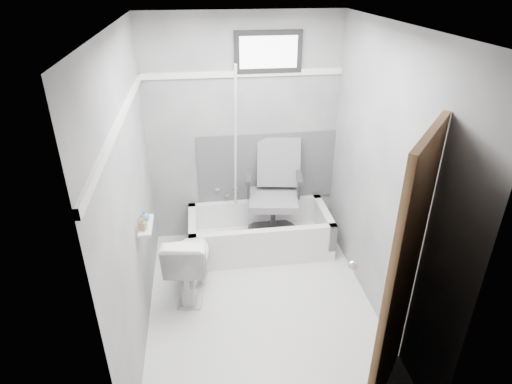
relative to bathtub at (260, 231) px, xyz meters
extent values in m
plane|color=white|center=(-0.12, -0.93, -0.21)|extent=(2.60, 2.60, 0.00)
plane|color=silver|center=(-0.12, -0.93, 2.19)|extent=(2.60, 2.60, 0.00)
cube|color=slate|center=(-0.12, 0.37, 0.99)|extent=(2.00, 0.02, 2.40)
cube|color=slate|center=(-0.12, -2.23, 0.99)|extent=(2.00, 0.02, 2.40)
cube|color=slate|center=(-1.12, -0.93, 0.99)|extent=(0.02, 2.60, 2.40)
cube|color=slate|center=(0.88, -0.93, 0.99)|extent=(0.02, 2.60, 2.40)
imported|color=white|center=(-0.74, -0.61, 0.13)|extent=(0.49, 0.74, 0.68)
cube|color=#4C4C4F|center=(0.13, 0.36, 0.59)|extent=(1.50, 0.02, 0.78)
cube|color=white|center=(-0.12, 0.36, 1.61)|extent=(2.00, 0.02, 0.06)
cube|color=white|center=(-1.11, -0.93, 1.61)|extent=(0.02, 2.60, 0.06)
cylinder|color=silver|center=(-0.23, 0.13, 0.84)|extent=(0.02, 0.47, 1.90)
cube|color=silver|center=(-1.05, -0.85, 0.69)|extent=(0.10, 0.32, 0.02)
imported|color=#9A764D|center=(-1.06, -0.93, 0.76)|extent=(0.06, 0.06, 0.11)
imported|color=slate|center=(-1.06, -0.79, 0.75)|extent=(0.09, 0.09, 0.10)
camera|label=1|loc=(-0.58, -3.85, 2.52)|focal=30.00mm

